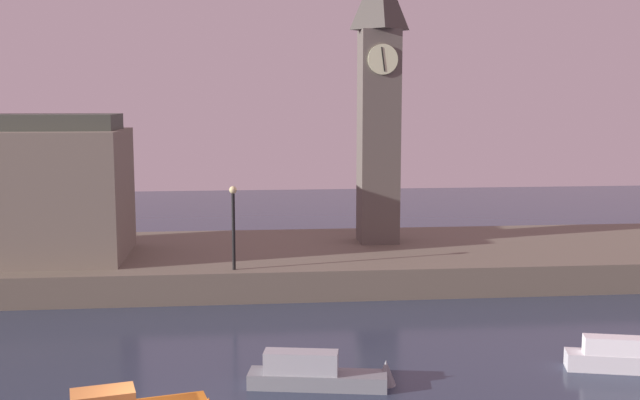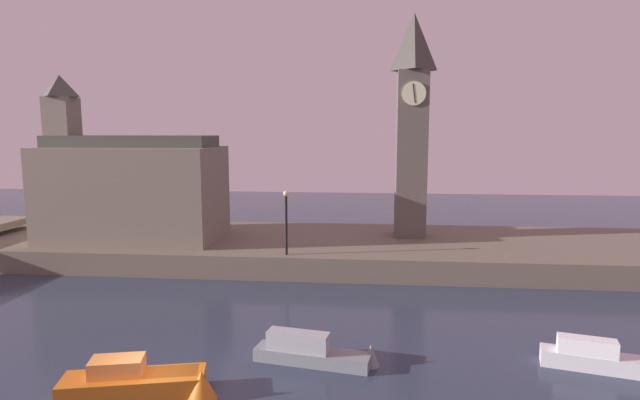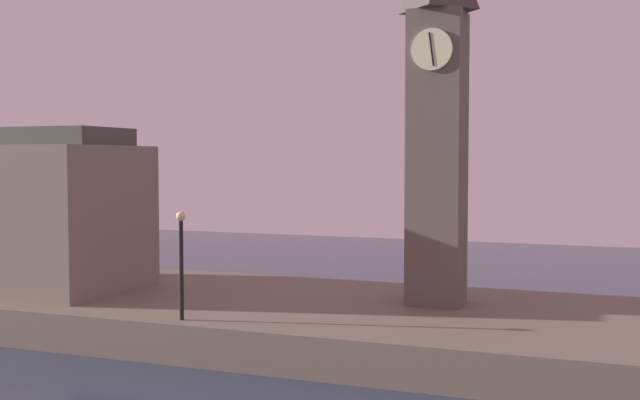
# 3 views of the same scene
# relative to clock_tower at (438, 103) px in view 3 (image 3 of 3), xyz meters

# --- Properties ---
(far_embankment) EXTENTS (70.00, 12.00, 1.50)m
(far_embankment) POSITION_rel_clock_tower_xyz_m (-10.27, -1.37, -8.99)
(far_embankment) COLOR #6B6051
(far_embankment) RESTS_ON ground
(clock_tower) EXTENTS (2.38, 2.42, 15.86)m
(clock_tower) POSITION_rel_clock_tower_xyz_m (0.00, 0.00, 0.00)
(clock_tower) COLOR #5B544C
(clock_tower) RESTS_ON far_embankment
(parliament_hall) EXTENTS (12.13, 6.57, 11.57)m
(parliament_hall) POSITION_rel_clock_tower_xyz_m (-20.03, -2.67, -4.55)
(parliament_hall) COLOR slate
(parliament_hall) RESTS_ON far_embankment
(streetlamp) EXTENTS (0.36, 0.36, 4.03)m
(streetlamp) POSITION_rel_clock_tower_xyz_m (-8.10, -6.53, -5.74)
(streetlamp) COLOR black
(streetlamp) RESTS_ON far_embankment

